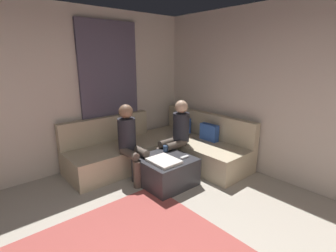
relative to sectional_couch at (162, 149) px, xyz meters
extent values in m
cube|color=beige|center=(2.08, 1.06, 1.07)|extent=(6.00, 0.12, 2.70)
cube|color=beige|center=(-0.86, -1.88, 1.07)|extent=(0.12, 6.00, 2.70)
cube|color=#595166|center=(-0.76, -0.58, 0.97)|extent=(0.06, 1.10, 2.50)
cube|color=#C6B593|center=(0.30, 0.53, -0.07)|extent=(2.10, 0.85, 0.42)
cube|color=#C6B593|center=(0.30, 0.88, 0.36)|extent=(2.10, 0.14, 0.45)
cube|color=#C6B593|center=(-0.32, -0.75, -0.07)|extent=(0.85, 1.70, 0.42)
cube|color=#C6B593|center=(-0.68, -0.75, 0.36)|extent=(0.14, 1.70, 0.45)
cube|color=#3359B2|center=(-0.20, 0.70, 0.26)|extent=(0.36, 0.12, 0.36)
cube|color=#3359B2|center=(0.50, 0.70, 0.26)|extent=(0.36, 0.12, 0.36)
cube|color=#333338|center=(0.63, -0.45, -0.07)|extent=(0.76, 0.76, 0.42)
cube|color=white|center=(0.73, -0.57, 0.16)|extent=(0.44, 0.36, 0.04)
cylinder|color=#334C72|center=(0.41, -0.27, 0.19)|extent=(0.08, 0.08, 0.10)
cube|color=white|center=(0.81, -0.23, 0.15)|extent=(0.05, 0.15, 0.02)
cylinder|color=brown|center=(0.42, -0.25, -0.07)|extent=(0.12, 0.12, 0.42)
cylinder|color=brown|center=(0.24, -0.25, -0.07)|extent=(0.12, 0.12, 0.42)
cylinder|color=brown|center=(0.42, -0.05, 0.20)|extent=(0.12, 0.40, 0.12)
cylinder|color=brown|center=(0.24, -0.05, 0.20)|extent=(0.12, 0.40, 0.12)
cylinder|color=#26262D|center=(0.33, 0.15, 0.45)|extent=(0.28, 0.28, 0.50)
sphere|color=#D8AD8C|center=(0.33, 0.15, 0.81)|extent=(0.22, 0.22, 0.22)
cylinder|color=brown|center=(0.45, -0.67, -0.07)|extent=(0.12, 0.12, 0.42)
cylinder|color=brown|center=(0.45, -0.85, -0.07)|extent=(0.12, 0.12, 0.42)
cylinder|color=brown|center=(0.25, -0.67, 0.20)|extent=(0.40, 0.12, 0.12)
cylinder|color=brown|center=(0.25, -0.85, 0.20)|extent=(0.40, 0.12, 0.12)
cylinder|color=#26262D|center=(0.05, -0.76, 0.45)|extent=(0.28, 0.28, 0.50)
sphere|color=#8C664C|center=(0.05, -0.76, 0.81)|extent=(0.22, 0.22, 0.22)
camera|label=1|loc=(3.33, -2.72, 1.62)|focal=26.79mm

